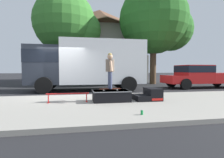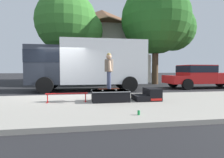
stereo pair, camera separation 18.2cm
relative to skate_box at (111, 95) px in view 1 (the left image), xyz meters
The scene contains 13 objects.
ground_plane 3.34m from the skate_box, 128.08° to the left, with size 140.00×140.00×0.00m, color black.
sidewalk_slab 2.10m from the skate_box, 169.36° to the right, with size 50.00×5.00×0.12m, color gray.
skate_box is the anchor object (origin of this frame).
kicker_ramp 1.48m from the skate_box, ahead, with size 0.96×0.85×0.45m.
grind_rail 1.56m from the skate_box, behind, with size 1.49×0.28×0.33m.
skateboard 0.25m from the skate_box, behind, with size 0.79×0.24×0.07m.
skater_kid 1.02m from the skate_box, behind, with size 0.32×0.67×1.31m.
soda_can 2.22m from the skate_box, 79.69° to the right, with size 0.07×0.07×0.13m.
box_truck 5.05m from the skate_box, 97.60° to the left, with size 6.91×2.63×3.05m.
pickup_truck_red 8.96m from the skate_box, 34.09° to the left, with size 5.70×2.09×1.61m.
street_tree_main 12.19m from the skate_box, 57.08° to the left, with size 6.78×6.16×8.89m.
street_tree_neighbour 11.38m from the skate_box, 100.93° to the left, with size 5.84×5.31×8.11m.
house_behind 15.96m from the skate_box, 84.46° to the left, with size 9.54×8.22×8.40m.
Camera 1 is at (0.81, -9.26, 1.27)m, focal length 29.64 mm.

